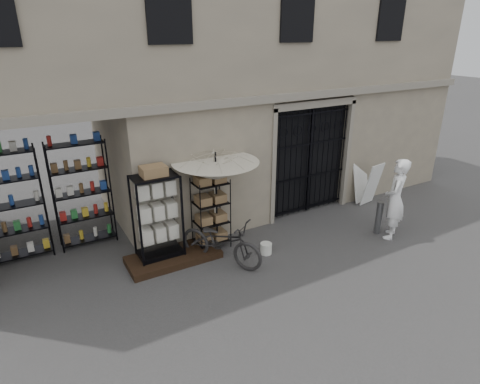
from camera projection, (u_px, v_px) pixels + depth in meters
ground at (304, 264)px, 8.70m from camera, size 80.00×80.00×0.00m
main_building at (217, 39)px, 10.23m from camera, size 14.00×4.00×9.00m
shop_recess at (52, 197)px, 8.31m from camera, size 3.00×1.70×3.00m
shop_shelving at (49, 200)px, 8.78m from camera, size 2.70×0.50×2.50m
iron_gate at (306, 159)px, 10.78m from camera, size 2.50×0.21×3.00m
step_platform at (174, 257)px, 8.81m from camera, size 2.00×0.90×0.15m
display_cabinet at (158, 221)px, 8.46m from camera, size 1.04×0.82×1.98m
wire_rack at (211, 214)px, 9.11m from camera, size 0.89×0.78×1.68m
market_umbrella at (216, 166)px, 8.72m from camera, size 2.21×2.23×2.73m
white_bucket at (266, 248)px, 9.05m from camera, size 0.32×0.32×0.25m
bicycle at (221, 262)px, 8.76m from camera, size 1.12×1.23×1.95m
steel_bollard at (379, 218)px, 9.88m from camera, size 0.16×0.16×0.83m
shopkeeper at (389, 236)px, 9.86m from camera, size 1.71×2.04×0.47m
easel_sign at (366, 182)px, 11.53m from camera, size 0.69×0.76×1.24m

